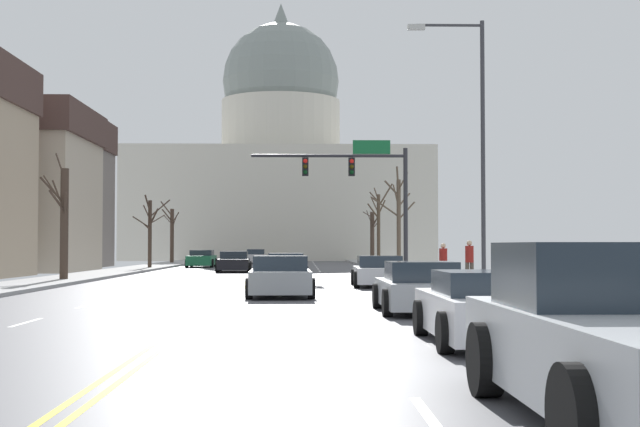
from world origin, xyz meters
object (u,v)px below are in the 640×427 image
(sedan_near_02, at_px, (280,278))
(sedan_near_04, at_px, (484,309))
(sedan_near_03, at_px, (419,289))
(pickup_truck_near_05, at_px, (631,342))
(street_lamp_right, at_px, (473,132))
(sedan_oncoming_00, at_px, (234,262))
(sedan_oncoming_02, at_px, (256,257))
(sedan_near_00, at_px, (286,268))
(pedestrian_00, at_px, (443,260))
(sedan_oncoming_01, at_px, (202,259))
(sedan_near_01, at_px, (379,272))
(pedestrian_01, at_px, (469,259))
(signal_gantry, at_px, (362,179))

(sedan_near_02, distance_m, sedan_near_04, 13.90)
(sedan_near_03, relative_size, pickup_truck_near_05, 0.79)
(street_lamp_right, height_order, sedan_oncoming_00, street_lamp_right)
(sedan_near_02, height_order, sedan_oncoming_02, sedan_near_02)
(sedan_near_00, bearing_deg, sedan_near_03, -79.55)
(pedestrian_00, bearing_deg, sedan_near_02, -126.33)
(sedan_oncoming_01, relative_size, sedan_oncoming_02, 1.11)
(sedan_near_01, relative_size, sedan_near_02, 1.04)
(sedan_near_00, distance_m, sedan_oncoming_02, 37.99)
(sedan_near_00, xyz_separation_m, pedestrian_00, (6.67, -3.32, 0.41))
(street_lamp_right, height_order, sedan_near_00, street_lamp_right)
(street_lamp_right, bearing_deg, sedan_near_00, 117.41)
(sedan_near_04, bearing_deg, sedan_near_01, 89.80)
(pedestrian_01, bearing_deg, pickup_truck_near_05, -97.96)
(sedan_near_01, bearing_deg, sedan_near_04, -90.20)
(signal_gantry, relative_size, pedestrian_00, 5.01)
(sedan_near_01, distance_m, sedan_near_02, 7.69)
(sedan_near_00, bearing_deg, sedan_oncoming_00, 104.11)
(pickup_truck_near_05, relative_size, sedan_oncoming_02, 1.28)
(street_lamp_right, distance_m, sedan_near_02, 7.83)
(sedan_near_01, height_order, pickup_truck_near_05, pickup_truck_near_05)
(pickup_truck_near_05, bearing_deg, signal_gantry, 89.85)
(sedan_near_01, bearing_deg, sedan_oncoming_00, 110.36)
(street_lamp_right, distance_m, sedan_near_01, 8.33)
(sedan_near_00, distance_m, sedan_near_02, 12.39)
(sedan_oncoming_00, bearing_deg, sedan_oncoming_01, 105.66)
(sedan_near_04, bearing_deg, sedan_oncoming_00, 100.20)
(sedan_near_04, relative_size, pedestrian_01, 2.57)
(pedestrian_00, bearing_deg, sedan_oncoming_00, 120.78)
(sedan_oncoming_01, relative_size, pedestrian_01, 2.79)
(sedan_oncoming_01, bearing_deg, pedestrian_00, -64.98)
(signal_gantry, xyz_separation_m, sedan_oncoming_00, (-7.17, 9.72, -4.38))
(sedan_near_03, distance_m, sedan_oncoming_00, 33.40)
(sedan_near_00, xyz_separation_m, sedan_near_04, (3.67, -25.79, -0.03))
(signal_gantry, bearing_deg, sedan_near_01, -90.05)
(pedestrian_01, bearing_deg, sedan_oncoming_01, 115.23)
(pickup_truck_near_05, distance_m, sedan_oncoming_01, 58.59)
(sedan_oncoming_02, bearing_deg, sedan_near_02, -86.22)
(sedan_near_00, height_order, sedan_near_02, sedan_near_02)
(sedan_oncoming_00, bearing_deg, pedestrian_00, -59.22)
(sedan_near_01, relative_size, sedan_oncoming_01, 0.95)
(signal_gantry, bearing_deg, sedan_near_03, -90.58)
(sedan_near_03, relative_size, sedan_oncoming_01, 0.91)
(sedan_oncoming_02, bearing_deg, signal_gantry, -78.24)
(sedan_near_03, height_order, sedan_oncoming_00, sedan_oncoming_00)
(sedan_near_04, xyz_separation_m, pedestrian_00, (3.00, 22.48, 0.43))
(sedan_near_02, xyz_separation_m, sedan_oncoming_00, (-3.42, 26.02, -0.01))
(sedan_near_01, height_order, sedan_near_03, sedan_near_03)
(sedan_oncoming_00, height_order, pedestrian_01, pedestrian_01)
(sedan_oncoming_00, bearing_deg, signal_gantry, -53.60)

